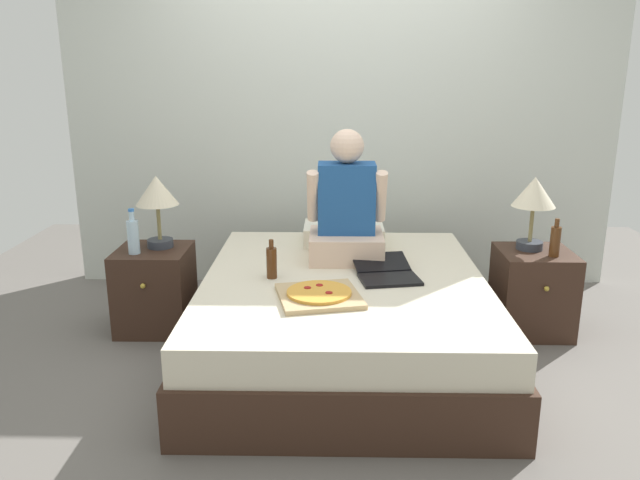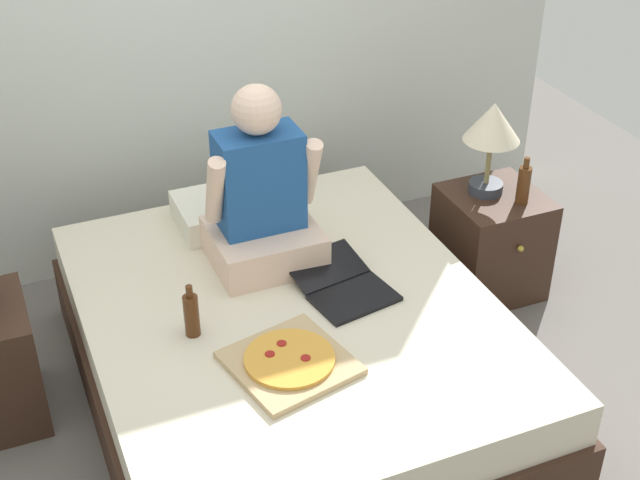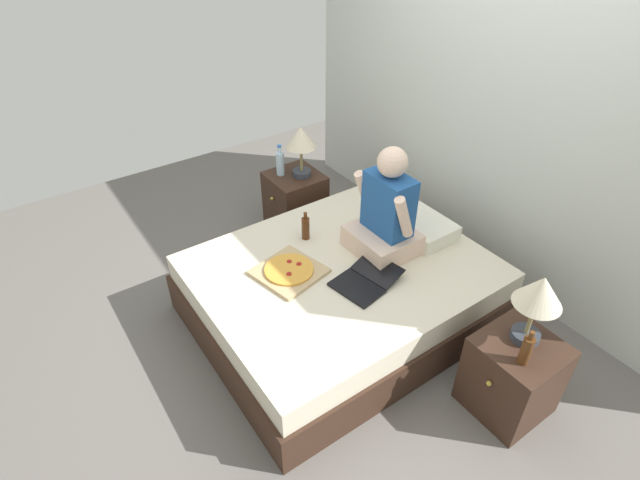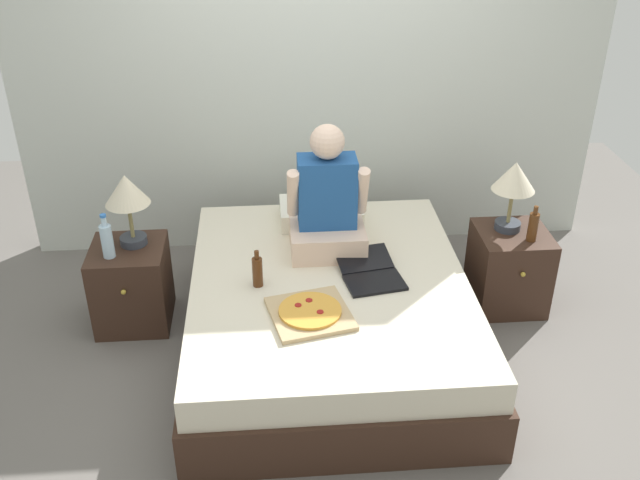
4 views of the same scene
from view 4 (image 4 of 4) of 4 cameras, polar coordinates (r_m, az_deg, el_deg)
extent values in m
plane|color=#66605B|center=(4.29, 0.72, -8.51)|extent=(6.00, 6.00, 0.00)
cube|color=silver|center=(4.91, -0.65, 13.08)|extent=(4.00, 0.12, 2.50)
cube|color=#382319|center=(4.20, 0.73, -6.93)|extent=(1.60, 1.96, 0.29)
cube|color=beige|center=(4.07, 0.75, -4.23)|extent=(1.55, 1.90, 0.18)
cube|color=#382319|center=(4.51, -14.82, -3.49)|extent=(0.44, 0.44, 0.52)
sphere|color=gold|center=(4.26, -15.45, -4.04)|extent=(0.03, 0.03, 0.03)
cylinder|color=#333842|center=(4.40, -14.68, -0.01)|extent=(0.16, 0.16, 0.05)
cylinder|color=olive|center=(4.34, -14.91, 1.54)|extent=(0.02, 0.02, 0.22)
cone|color=beige|center=(4.25, -15.25, 3.92)|extent=(0.26, 0.26, 0.18)
cylinder|color=silver|center=(4.27, -16.66, -0.11)|extent=(0.07, 0.07, 0.20)
cylinder|color=silver|center=(4.21, -16.91, 1.43)|extent=(0.03, 0.03, 0.06)
cylinder|color=blue|center=(4.19, -16.98, 1.87)|extent=(0.04, 0.04, 0.02)
cube|color=#382319|center=(4.68, 14.86, -2.21)|extent=(0.44, 0.44, 0.52)
sphere|color=gold|center=(4.44, 15.94, -2.66)|extent=(0.03, 0.03, 0.03)
cylinder|color=#333842|center=(4.57, 14.77, 1.14)|extent=(0.16, 0.16, 0.05)
cylinder|color=olive|center=(4.51, 14.98, 2.64)|extent=(0.02, 0.02, 0.22)
cone|color=beige|center=(4.43, 15.32, 4.95)|extent=(0.26, 0.26, 0.18)
cylinder|color=#512D14|center=(4.45, 16.67, 0.99)|extent=(0.06, 0.06, 0.18)
cylinder|color=#512D14|center=(4.40, 16.88, 2.30)|extent=(0.03, 0.03, 0.05)
cube|color=silver|center=(4.59, 0.06, 2.22)|extent=(0.52, 0.34, 0.12)
cube|color=beige|center=(4.26, 0.58, 0.21)|extent=(0.44, 0.40, 0.16)
cube|color=#1E4C8C|center=(4.15, 0.57, 3.89)|extent=(0.34, 0.20, 0.42)
sphere|color=beige|center=(4.03, 0.59, 7.86)|extent=(0.20, 0.20, 0.20)
cylinder|color=beige|center=(4.09, -2.17, 3.75)|extent=(0.07, 0.18, 0.32)
cylinder|color=beige|center=(4.12, 3.41, 3.94)|extent=(0.07, 0.18, 0.32)
cube|color=black|center=(3.98, 4.41, -3.42)|extent=(0.35, 0.27, 0.02)
cube|color=black|center=(4.13, 3.52, -1.50)|extent=(0.34, 0.25, 0.06)
cube|color=tan|center=(3.72, -0.80, -5.92)|extent=(0.48, 0.48, 0.03)
cylinder|color=gold|center=(3.71, -0.80, -5.66)|extent=(0.33, 0.33, 0.02)
cylinder|color=maroon|center=(3.73, -1.77, -5.22)|extent=(0.04, 0.04, 0.00)
cylinder|color=maroon|center=(3.68, 0.01, -5.77)|extent=(0.04, 0.04, 0.00)
cylinder|color=maroon|center=(3.77, -0.89, -4.84)|extent=(0.04, 0.04, 0.00)
cylinder|color=#4C2811|center=(3.93, -5.02, -2.58)|extent=(0.06, 0.06, 0.17)
cylinder|color=#4C2811|center=(3.88, -5.09, -1.20)|extent=(0.03, 0.03, 0.05)
camera|label=1|loc=(1.07, 22.81, -53.40)|focal=35.00mm
camera|label=2|loc=(0.98, -49.42, 14.87)|focal=50.00mm
camera|label=3|loc=(2.96, 53.29, 18.29)|focal=28.00mm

